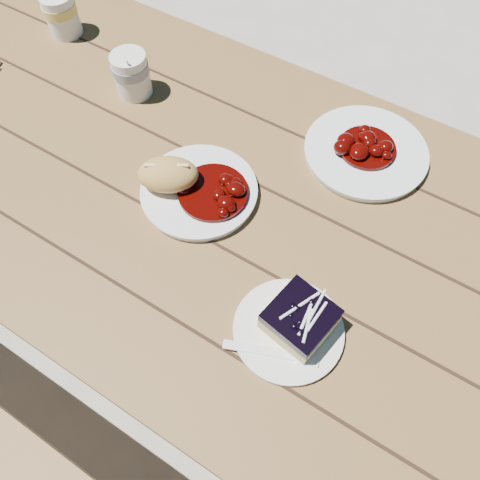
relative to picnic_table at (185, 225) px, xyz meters
The scene contains 12 objects.
ground 0.59m from the picnic_table, 90.00° to the left, with size 60.00×60.00×0.00m, color #B0AA9F.
picnic_table is the anchor object (origin of this frame).
main_plate 0.18m from the picnic_table, ahead, with size 0.22×0.22×0.02m, color white.
goulash_stew 0.22m from the picnic_table, ahead, with size 0.14×0.14×0.04m, color #430502, non-canonical shape.
bread_roll 0.21m from the picnic_table, 85.51° to the right, with size 0.12×0.08×0.06m, color tan.
dessert_plate 0.41m from the picnic_table, 24.68° to the right, with size 0.18×0.18×0.01m, color white.
blueberry_cake 0.43m from the picnic_table, 21.99° to the right, with size 0.11×0.11×0.06m.
fork_dessert 0.42m from the picnic_table, 33.36° to the right, with size 0.03×0.16×0.01m, color white, non-canonical shape.
coffee_cup 0.35m from the picnic_table, 145.12° to the left, with size 0.08×0.08×0.10m, color white.
second_plate 0.43m from the picnic_table, 42.16° to the left, with size 0.25×0.25×0.02m, color white.
second_stew 0.44m from the picnic_table, 42.16° to the left, with size 0.12×0.12×0.04m, color #430502, non-canonical shape.
second_cup 0.60m from the picnic_table, 154.87° to the left, with size 0.08×0.08×0.10m, color white.
Camera 1 is at (0.42, -0.43, 1.50)m, focal length 35.00 mm.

